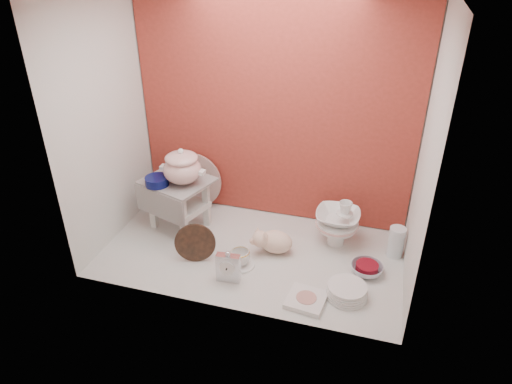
% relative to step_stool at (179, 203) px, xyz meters
% --- Properties ---
extents(ground, '(1.80, 1.80, 0.00)m').
position_rel_step_stool_xyz_m(ground, '(0.54, -0.16, -0.17)').
color(ground, silver).
rests_on(ground, ground).
extents(niche_shell, '(1.86, 1.03, 1.53)m').
position_rel_step_stool_xyz_m(niche_shell, '(0.54, 0.02, 0.76)').
color(niche_shell, '#A8342A').
rests_on(niche_shell, ground).
extents(step_stool, '(0.49, 0.46, 0.34)m').
position_rel_step_stool_xyz_m(step_stool, '(0.00, 0.00, 0.00)').
color(step_stool, silver).
rests_on(step_stool, ground).
extents(soup_tureen, '(0.30, 0.30, 0.24)m').
position_rel_step_stool_xyz_m(soup_tureen, '(0.06, -0.03, 0.29)').
color(soup_tureen, white).
rests_on(soup_tureen, step_stool).
extents(cobalt_bowl, '(0.17, 0.17, 0.05)m').
position_rel_step_stool_xyz_m(cobalt_bowl, '(-0.09, -0.09, 0.20)').
color(cobalt_bowl, '#090E48').
rests_on(cobalt_bowl, step_stool).
extents(floral_platter, '(0.40, 0.06, 0.40)m').
position_rel_step_stool_xyz_m(floral_platter, '(-0.01, 0.27, 0.03)').
color(floral_platter, silver).
rests_on(floral_platter, ground).
extents(blue_white_vase, '(0.25, 0.25, 0.22)m').
position_rel_step_stool_xyz_m(blue_white_vase, '(-0.09, 0.21, -0.06)').
color(blue_white_vase, silver).
rests_on(blue_white_vase, ground).
extents(lacquer_tray, '(0.25, 0.12, 0.24)m').
position_rel_step_stool_xyz_m(lacquer_tray, '(0.24, -0.32, -0.05)').
color(lacquer_tray, black).
rests_on(lacquer_tray, ground).
extents(mantel_clock, '(0.14, 0.06, 0.20)m').
position_rel_step_stool_xyz_m(mantel_clock, '(0.49, -0.44, -0.07)').
color(mantel_clock, silver).
rests_on(mantel_clock, ground).
extents(plush_pig, '(0.28, 0.20, 0.16)m').
position_rel_step_stool_xyz_m(plush_pig, '(0.68, -0.11, -0.09)').
color(plush_pig, beige).
rests_on(plush_pig, ground).
extents(teacup_saucer, '(0.21, 0.21, 0.01)m').
position_rel_step_stool_xyz_m(teacup_saucer, '(0.51, -0.30, -0.17)').
color(teacup_saucer, white).
rests_on(teacup_saucer, ground).
extents(gold_rim_teacup, '(0.14, 0.14, 0.09)m').
position_rel_step_stool_xyz_m(gold_rim_teacup, '(0.51, -0.30, -0.11)').
color(gold_rim_teacup, white).
rests_on(gold_rim_teacup, teacup_saucer).
extents(lattice_dish, '(0.22, 0.22, 0.03)m').
position_rel_step_stool_xyz_m(lattice_dish, '(0.95, -0.49, -0.16)').
color(lattice_dish, white).
rests_on(lattice_dish, ground).
extents(dinner_plate_stack, '(0.23, 0.23, 0.07)m').
position_rel_step_stool_xyz_m(dinner_plate_stack, '(1.15, -0.39, -0.13)').
color(dinner_plate_stack, white).
rests_on(dinner_plate_stack, ground).
extents(crystal_bowl, '(0.23, 0.23, 0.06)m').
position_rel_step_stool_xyz_m(crystal_bowl, '(1.24, -0.16, -0.14)').
color(crystal_bowl, silver).
rests_on(crystal_bowl, ground).
extents(clear_glass_vase, '(0.10, 0.10, 0.19)m').
position_rel_step_stool_xyz_m(clear_glass_vase, '(1.38, 0.06, -0.08)').
color(clear_glass_vase, silver).
rests_on(clear_glass_vase, ground).
extents(porcelain_tower, '(0.34, 0.34, 0.31)m').
position_rel_step_stool_xyz_m(porcelain_tower, '(1.02, 0.09, -0.02)').
color(porcelain_tower, white).
rests_on(porcelain_tower, ground).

